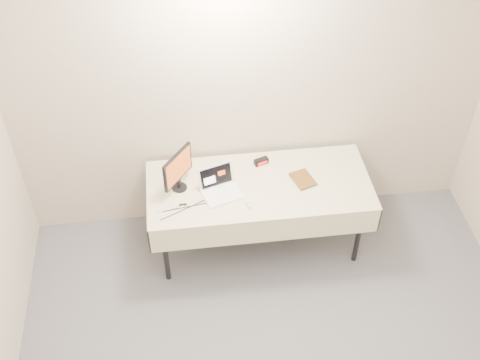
{
  "coord_description": "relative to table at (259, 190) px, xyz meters",
  "views": [
    {
      "loc": [
        -0.6,
        -1.48,
        4.19
      ],
      "look_at": [
        -0.17,
        1.99,
        0.86
      ],
      "focal_mm": 45.0,
      "sensor_mm": 36.0,
      "label": 1
    }
  ],
  "objects": [
    {
      "name": "book",
      "position": [
        0.29,
        -0.02,
        0.17
      ],
      "size": [
        0.16,
        0.07,
        0.22
      ],
      "primitive_type": "imported",
      "rotation": [
        0.0,
        0.0,
        0.31
      ],
      "color": "#985E1B",
      "rests_on": "table"
    },
    {
      "name": "alarm_clock",
      "position": [
        0.05,
        0.26,
        0.09
      ],
      "size": [
        0.13,
        0.09,
        0.05
      ],
      "rotation": [
        0.0,
        0.0,
        0.34
      ],
      "color": "black",
      "rests_on": "table"
    },
    {
      "name": "laptop",
      "position": [
        -0.33,
        -0.04,
        0.11
      ],
      "size": [
        0.36,
        0.34,
        0.21
      ],
      "rotation": [
        0.0,
        0.0,
        0.3
      ],
      "color": "white",
      "rests_on": "table"
    },
    {
      "name": "paper_form",
      "position": [
        0.42,
        -0.0,
        0.06
      ],
      "size": [
        0.14,
        0.28,
        0.0
      ],
      "primitive_type": "cube",
      "rotation": [
        0.0,
        0.0,
        0.13
      ],
      "color": "#AED5A9",
      "rests_on": "table"
    },
    {
      "name": "monitor",
      "position": [
        -0.66,
        0.04,
        0.28
      ],
      "size": [
        0.24,
        0.3,
        0.37
      ],
      "rotation": [
        0.0,
        0.0,
        0.92
      ],
      "color": "black",
      "rests_on": "table"
    },
    {
      "name": "back_wall",
      "position": [
        0.0,
        0.45,
        0.67
      ],
      "size": [
        4.0,
        0.1,
        2.7
      ],
      "primitive_type": "cube",
      "color": "beige",
      "rests_on": "ground"
    },
    {
      "name": "usb_dongle",
      "position": [
        -0.64,
        -0.16,
        0.07
      ],
      "size": [
        0.06,
        0.02,
        0.01
      ],
      "primitive_type": "cube",
      "rotation": [
        0.0,
        0.0,
        -0.04
      ],
      "color": "black",
      "rests_on": "table"
    },
    {
      "name": "clicker",
      "position": [
        -0.12,
        -0.22,
        0.07
      ],
      "size": [
        0.06,
        0.09,
        0.02
      ],
      "primitive_type": "ellipsoid",
      "rotation": [
        0.0,
        0.0,
        0.19
      ],
      "color": "#BCBCBF",
      "rests_on": "table"
    },
    {
      "name": "table",
      "position": [
        0.0,
        0.0,
        0.0
      ],
      "size": [
        1.86,
        0.81,
        0.74
      ],
      "color": "black",
      "rests_on": "ground"
    }
  ]
}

